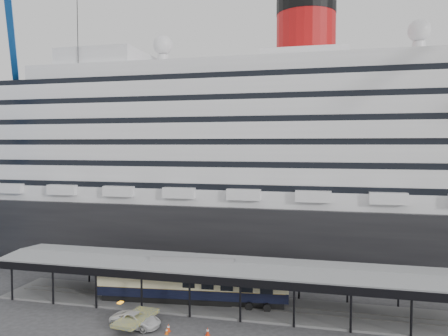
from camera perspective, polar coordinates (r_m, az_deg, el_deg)
The scene contains 8 objects.
ground at distance 50.16m, azimuth -1.51°, elevation -19.55°, with size 200.00×200.00×0.00m, color #323234.
cruise_ship at distance 77.68m, azimuth 4.62°, elevation 2.34°, with size 130.00×30.00×43.90m.
platform_canopy at distance 53.88m, azimuth -0.09°, elevation -15.25°, with size 56.00×9.18×5.30m.
port_truck at distance 49.76m, azimuth -11.44°, elevation -18.85°, with size 2.51×5.45×1.52m, color silver.
pullman_carriage at distance 54.75m, azimuth -4.15°, elevation -14.53°, with size 23.29×5.28×22.69m.
traffic_cone_left at distance 47.75m, azimuth -7.50°, elevation -20.35°, with size 0.40×0.40×0.66m.
traffic_cone_mid at distance 48.26m, azimuth -7.27°, elevation -19.97°, with size 0.53×0.53×0.84m.
traffic_cone_right at distance 47.15m, azimuth -2.15°, elevation -20.54°, with size 0.52×0.52×0.81m.
Camera 1 is at (12.00, -44.75, 19.23)m, focal length 35.00 mm.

